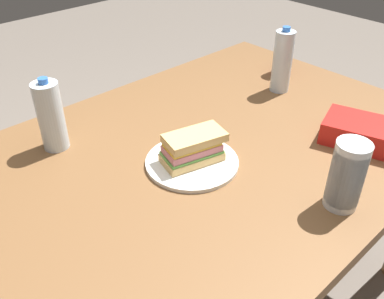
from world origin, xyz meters
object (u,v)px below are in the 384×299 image
at_px(sandwich, 193,148).
at_px(soda_can_red, 282,59).
at_px(paper_plate, 192,162).
at_px(dining_table, 176,186).
at_px(water_bottle_spare, 282,61).
at_px(plastic_cup_stack, 347,175).
at_px(water_bottle_tall, 51,116).
at_px(chip_bag, 363,132).

relative_size(sandwich, soda_can_red, 1.64).
bearing_deg(paper_plate, dining_table, 141.57).
height_order(sandwich, water_bottle_spare, water_bottle_spare).
bearing_deg(plastic_cup_stack, soda_can_red, 47.98).
xyz_separation_m(sandwich, plastic_cup_stack, (0.15, -0.38, 0.04)).
bearing_deg(soda_can_red, water_bottle_tall, 172.04).
relative_size(soda_can_red, chip_bag, 0.53).
bearing_deg(sandwich, water_bottle_spare, 12.30).
xyz_separation_m(water_bottle_tall, water_bottle_spare, (0.80, -0.22, 0.01)).
distance_m(dining_table, soda_can_red, 0.76).
height_order(dining_table, water_bottle_spare, water_bottle_spare).
bearing_deg(paper_plate, plastic_cup_stack, -67.70).
xyz_separation_m(soda_can_red, plastic_cup_stack, (-0.54, -0.60, 0.03)).
distance_m(plastic_cup_stack, water_bottle_spare, 0.65).
xyz_separation_m(paper_plate, water_bottle_tall, (-0.24, 0.35, 0.10)).
height_order(paper_plate, plastic_cup_stack, plastic_cup_stack).
height_order(paper_plate, sandwich, sandwich).
relative_size(chip_bag, plastic_cup_stack, 1.24).
distance_m(dining_table, water_bottle_tall, 0.42).
height_order(dining_table, soda_can_red, soda_can_red).
relative_size(soda_can_red, water_bottle_spare, 0.50).
relative_size(soda_can_red, water_bottle_tall, 0.54).
height_order(soda_can_red, plastic_cup_stack, plastic_cup_stack).
distance_m(dining_table, chip_bag, 0.59).
relative_size(chip_bag, water_bottle_tall, 1.02).
xyz_separation_m(soda_can_red, chip_bag, (-0.23, -0.49, -0.03)).
bearing_deg(chip_bag, paper_plate, 41.04).
bearing_deg(plastic_cup_stack, sandwich, 111.73).
relative_size(sandwich, chip_bag, 0.87).
height_order(paper_plate, soda_can_red, soda_can_red).
distance_m(dining_table, paper_plate, 0.10).
relative_size(paper_plate, chip_bag, 1.16).
height_order(sandwich, chip_bag, sandwich).
distance_m(paper_plate, water_bottle_spare, 0.59).
height_order(soda_can_red, water_bottle_tall, water_bottle_tall).
bearing_deg(chip_bag, water_bottle_tall, 30.14).
bearing_deg(paper_plate, sandwich, 12.20).
distance_m(sandwich, plastic_cup_stack, 0.41).
distance_m(soda_can_red, water_bottle_spare, 0.17).
xyz_separation_m(paper_plate, chip_bag, (0.46, -0.27, 0.03)).
relative_size(sandwich, water_bottle_tall, 0.88).
bearing_deg(dining_table, plastic_cup_stack, -64.82).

